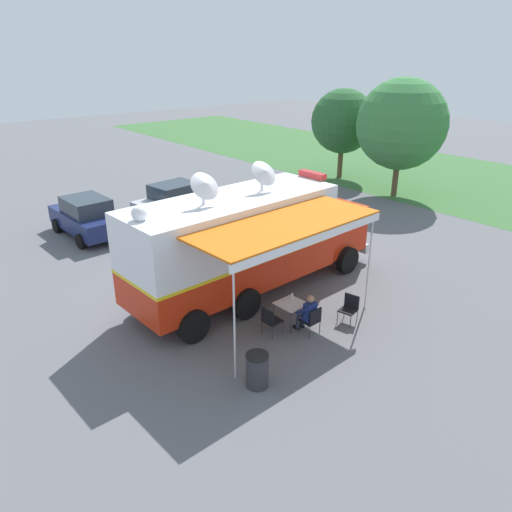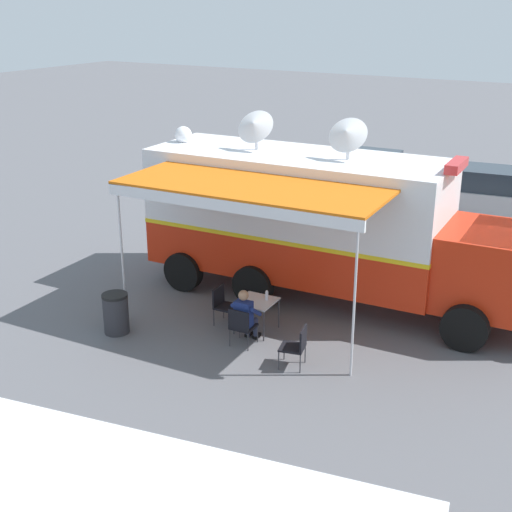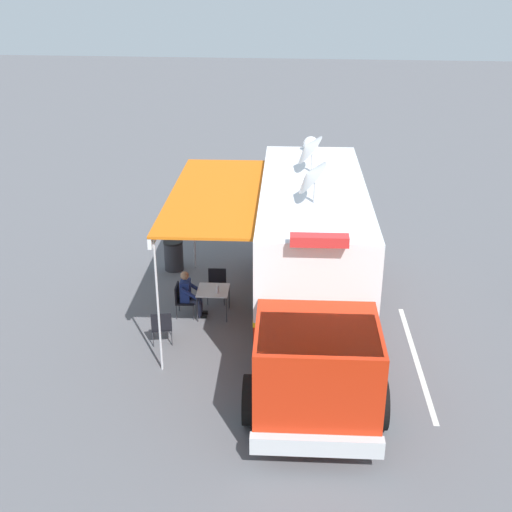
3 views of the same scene
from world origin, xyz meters
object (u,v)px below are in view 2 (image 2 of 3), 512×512
Objects in this scene: command_truck at (324,222)px; folding_table at (256,303)px; car_behind_truck at (493,195)px; trash_bin at (116,313)px; folding_chair_beside_table at (223,302)px; folding_chair_spare_by_truck at (297,344)px; car_far_corner at (373,177)px; folding_chair_at_table at (241,324)px; water_bottle at (267,296)px; seated_responder at (246,315)px.

command_truck is 2.81m from folding_table.
command_truck reaches higher than car_behind_truck.
trash_bin is at bearing -37.37° from command_truck.
command_truck reaches higher than folding_chair_beside_table.
folding_chair_beside_table is 2.55m from folding_chair_spare_by_truck.
trash_bin is at bearing -58.81° from folding_table.
car_far_corner reaches higher than folding_table.
folding_table is 0.82m from folding_chair_at_table.
folding_chair_beside_table is at bearing -79.99° from water_bottle.
car_far_corner is at bearing -171.55° from seated_responder.
folding_chair_beside_table is at bearing 4.24° from car_far_corner.
folding_table is 0.19× the size of car_behind_truck.
seated_responder reaches higher than water_bottle.
folding_chair_at_table is 12.05m from car_behind_truck.
folding_table is 0.20× the size of car_far_corner.
folding_table is 0.96× the size of folding_chair_beside_table.
command_truck is 11.02× the size of folding_chair_beside_table.
command_truck is 11.50× the size of folding_table.
trash_bin is at bearing -70.07° from seated_responder.
car_behind_truck reaches higher than water_bottle.
folding_table is at bearing -173.24° from folding_chair_at_table.
command_truck reaches higher than water_bottle.
seated_responder is at bearing -6.86° from command_truck.
car_far_corner is (-8.92, -2.15, -1.07)m from command_truck.
folding_chair_spare_by_truck is at bearing 74.69° from seated_responder.
folding_table is at bearing 8.47° from car_far_corner.
seated_responder is at bearing -12.53° from car_behind_truck.
car_behind_truck is 4.37m from car_far_corner.
seated_responder is at bearing -6.80° from water_bottle.
trash_bin is (4.06, -3.10, -1.49)m from command_truck.
folding_table is at bearing -171.94° from seated_responder.
command_truck is 11.02× the size of folding_chair_spare_by_truck.
seated_responder is at bearing 58.44° from folding_chair_beside_table.
folding_chair_beside_table is 1.00× the size of folding_chair_spare_by_truck.
water_bottle is 11.11m from car_behind_truck.
car_behind_truck reaches higher than trash_bin.
folding_chair_spare_by_truck is (1.15, 1.33, -0.32)m from water_bottle.
car_behind_truck is at bearing 167.71° from folding_chair_at_table.
folding_chair_beside_table is 0.20× the size of car_behind_truck.
folding_table is at bearing 92.43° from folding_chair_beside_table.
folding_chair_spare_by_truck is (1.00, 1.51, -0.16)m from folding_table.
folding_chair_beside_table is 1.11m from seated_responder.
trash_bin is (0.60, -4.16, -0.06)m from folding_chair_spare_by_truck.
folding_chair_at_table is 0.20× the size of car_behind_truck.
folding_table is 0.67× the size of seated_responder.
trash_bin reaches higher than folding_chair_spare_by_truck.
car_behind_truck reaches higher than folding_chair_beside_table.
water_bottle is 0.18× the size of seated_responder.
car_behind_truck reaches higher than folding_chair_spare_by_truck.
car_behind_truck is 1.03× the size of car_far_corner.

